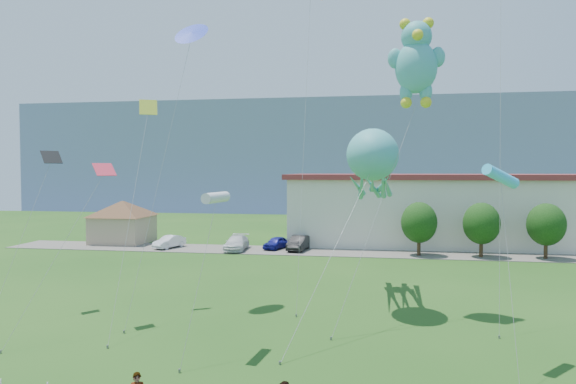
# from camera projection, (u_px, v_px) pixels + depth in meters

# --- Properties ---
(parking_strip) EXTENTS (70.00, 6.00, 0.06)m
(parking_strip) POSITION_uv_depth(u_px,v_px,m) (321.00, 252.00, 54.35)
(parking_strip) COLOR #59544C
(parking_strip) RESTS_ON ground
(hill_ridge) EXTENTS (160.00, 50.00, 25.00)m
(hill_ridge) POSITION_uv_depth(u_px,v_px,m) (352.00, 156.00, 137.65)
(hill_ridge) COLOR gray
(hill_ridge) RESTS_ON ground
(pavilion) EXTENTS (9.20, 9.20, 5.00)m
(pavilion) POSITION_uv_depth(u_px,v_px,m) (123.00, 218.00, 61.03)
(pavilion) COLOR tan
(pavilion) RESTS_ON ground
(warehouse) EXTENTS (61.00, 15.00, 8.20)m
(warehouse) POSITION_uv_depth(u_px,v_px,m) (554.00, 210.00, 58.88)
(warehouse) COLOR beige
(warehouse) RESTS_ON ground
(tree_near) EXTENTS (3.60, 3.60, 5.47)m
(tree_near) POSITION_uv_depth(u_px,v_px,m) (419.00, 223.00, 51.61)
(tree_near) COLOR #3F2B19
(tree_near) RESTS_ON ground
(tree_mid) EXTENTS (3.60, 3.60, 5.47)m
(tree_mid) POSITION_uv_depth(u_px,v_px,m) (481.00, 224.00, 50.65)
(tree_mid) COLOR #3F2B19
(tree_mid) RESTS_ON ground
(tree_far) EXTENTS (3.60, 3.60, 5.47)m
(tree_far) POSITION_uv_depth(u_px,v_px,m) (546.00, 225.00, 49.69)
(tree_far) COLOR #3F2B19
(tree_far) RESTS_ON ground
(parked_car_silver) EXTENTS (2.71, 4.35, 1.35)m
(parked_car_silver) POSITION_uv_depth(u_px,v_px,m) (169.00, 242.00, 56.75)
(parked_car_silver) COLOR silver
(parked_car_silver) RESTS_ON parking_strip
(parked_car_white) EXTENTS (2.47, 5.39, 1.53)m
(parked_car_white) POSITION_uv_depth(u_px,v_px,m) (237.00, 243.00, 55.25)
(parked_car_white) COLOR silver
(parked_car_white) RESTS_ON parking_strip
(parked_car_blue) EXTENTS (2.74, 4.18, 1.32)m
(parked_car_blue) POSITION_uv_depth(u_px,v_px,m) (276.00, 243.00, 56.09)
(parked_car_blue) COLOR navy
(parked_car_blue) RESTS_ON parking_strip
(parked_car_black) EXTENTS (2.18, 4.84, 1.54)m
(parked_car_black) POSITION_uv_depth(u_px,v_px,m) (299.00, 243.00, 55.16)
(parked_car_black) COLOR black
(parked_car_black) RESTS_ON parking_strip
(octopus_kite) EXTENTS (5.64, 16.80, 11.15)m
(octopus_kite) POSITION_uv_depth(u_px,v_px,m) (372.00, 168.00, 32.26)
(octopus_kite) COLOR #44AAA9
(octopus_kite) RESTS_ON ground
(teddy_bear_kite) EXTENTS (6.33, 7.33, 17.76)m
(teddy_bear_kite) POSITION_uv_depth(u_px,v_px,m) (416.00, 61.00, 30.79)
(teddy_bear_kite) COLOR #44AAA9
(teddy_bear_kite) RESTS_ON ground
(small_kite_cyan) EXTENTS (0.50, 4.59, 8.79)m
(small_kite_cyan) POSITION_uv_depth(u_px,v_px,m) (501.00, 178.00, 22.56)
(small_kite_cyan) COLOR #37C6FB
(small_kite_cyan) RESTS_ON ground
(small_kite_black) EXTENTS (1.36, 5.74, 9.88)m
(small_kite_black) POSITION_uv_depth(u_px,v_px,m) (45.00, 173.00, 31.29)
(small_kite_black) COLOR black
(small_kite_black) RESTS_ON ground
(small_kite_white) EXTENTS (1.11, 3.94, 7.78)m
(small_kite_white) POSITION_uv_depth(u_px,v_px,m) (216.00, 199.00, 24.11)
(small_kite_white) COLOR silver
(small_kite_white) RESTS_ON ground
(small_kite_pink) EXTENTS (3.12, 6.09, 9.11)m
(small_kite_pink) POSITION_uv_depth(u_px,v_px,m) (95.00, 186.00, 28.24)
(small_kite_pink) COLOR #CE2D42
(small_kite_pink) RESTS_ON ground
(small_kite_yellow) EXTENTS (2.18, 8.89, 13.09)m
(small_kite_yellow) POSITION_uv_depth(u_px,v_px,m) (144.00, 131.00, 31.65)
(small_kite_yellow) COLOR #BDCC30
(small_kite_yellow) RESTS_ON ground
(small_kite_blue) EXTENTS (2.39, 7.47, 18.11)m
(small_kite_blue) POSITION_uv_depth(u_px,v_px,m) (190.00, 39.00, 32.70)
(small_kite_blue) COLOR blue
(small_kite_blue) RESTS_ON ground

